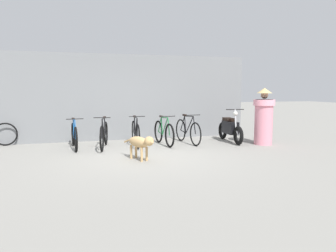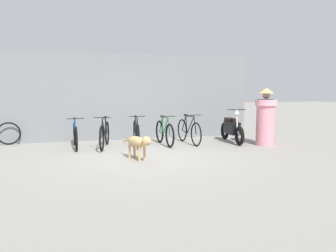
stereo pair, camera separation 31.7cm
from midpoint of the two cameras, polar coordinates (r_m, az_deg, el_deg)
name	(u,v)px [view 2 (the right image)]	position (r m, az deg, el deg)	size (l,w,h in m)	color
ground_plane	(144,156)	(8.38, -3.19, -5.22)	(60.00, 60.00, 0.00)	gray
shop_wall_back	(128,97)	(11.10, -6.25, 5.00)	(8.54, 0.20, 2.83)	slate
bicycle_0	(75,135)	(9.75, -14.94, -1.60)	(0.46, 1.74, 0.89)	black
bicycle_1	(105,135)	(9.60, -10.07, -1.52)	(0.51, 1.78, 0.93)	black
bicycle_2	(136,133)	(9.83, -4.63, -1.22)	(0.46, 1.74, 0.92)	black
bicycle_3	(164,133)	(9.95, 0.30, -1.19)	(0.46, 1.67, 0.91)	black
bicycle_4	(189,131)	(10.24, 4.53, -0.92)	(0.46, 1.77, 0.93)	black
motorcycle	(232,129)	(10.67, 11.89, -0.54)	(0.58, 1.84, 1.08)	black
stray_dog	(138,142)	(7.83, -4.03, -2.87)	(0.58, 1.15, 0.61)	tan
person_in_robes	(265,117)	(10.35, 17.46, 1.49)	(0.89, 0.89, 1.73)	pink
spare_tire_left	(9,133)	(11.00, -25.27, -1.19)	(0.69, 0.15, 0.70)	black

